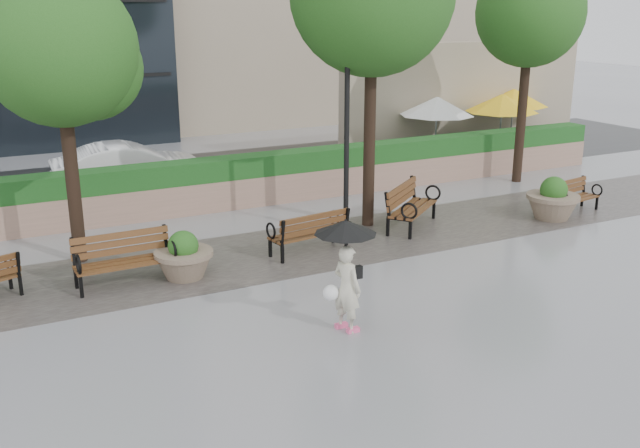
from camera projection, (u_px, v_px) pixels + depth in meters
name	position (u px, v px, depth m)	size (l,w,h in m)	color
ground	(390.00, 290.00, 13.52)	(100.00, 100.00, 0.00)	gray
cobble_strip	(318.00, 245.00, 16.07)	(28.00, 3.20, 0.01)	#383330
hedge_wall	(251.00, 180.00, 19.28)	(24.00, 0.80, 1.35)	#A47C69
cafe_wall	(464.00, 99.00, 25.60)	(10.00, 0.60, 4.00)	tan
cafe_hedge	(491.00, 153.00, 23.96)	(8.00, 0.50, 0.90)	#194617
asphalt_street	(205.00, 175.00, 22.88)	(40.00, 7.00, 0.00)	black
bench_1	(126.00, 270.00, 13.71)	(1.89, 0.78, 1.00)	brown
bench_2	(309.00, 241.00, 15.50)	(1.84, 0.93, 0.94)	brown
bench_3	(411.00, 215.00, 17.32)	(2.02, 1.80, 1.05)	brown
bench_4	(573.00, 203.00, 18.58)	(1.64, 0.88, 0.84)	brown
planter_left	(184.00, 260.00, 14.05)	(1.16, 1.16, 0.97)	#7F6B56
planter_right	(553.00, 203.00, 17.99)	(1.31, 1.31, 1.10)	#7F6B56
lamppost	(346.00, 154.00, 16.31)	(0.28, 0.28, 4.37)	black
tree_0	(67.00, 55.00, 14.00)	(3.19, 3.05, 5.91)	black
tree_2	(532.00, 17.00, 20.75)	(3.27, 3.14, 6.58)	black
patio_umb_white	(437.00, 107.00, 23.70)	(2.50, 2.50, 2.30)	black
patio_umb_yellow_a	(502.00, 104.00, 24.45)	(2.50, 2.50, 2.30)	black
patio_umb_yellow_b	(513.00, 98.00, 25.97)	(2.50, 2.50, 2.30)	black
car_right	(130.00, 168.00, 20.55)	(1.52, 4.35, 1.43)	white
pedestrian	(346.00, 265.00, 11.56)	(1.03, 1.03, 1.89)	beige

